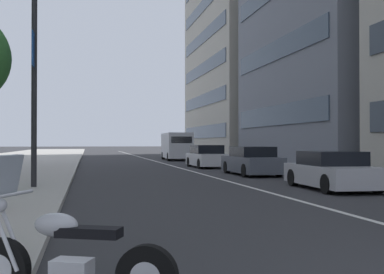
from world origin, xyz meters
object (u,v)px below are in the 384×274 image
at_px(car_lead_in_lane, 332,171).
at_px(car_following_behind, 252,162).
at_px(delivery_van_ahead, 176,146).
at_px(street_lamp_with_banners, 43,30).
at_px(motorcycle_under_tarp, 68,259).
at_px(car_approaching_light, 207,157).

height_order(car_lead_in_lane, car_following_behind, car_following_behind).
height_order(delivery_van_ahead, street_lamp_with_banners, street_lamp_with_banners).
xyz_separation_m(delivery_van_ahead, street_lamp_with_banners, (-26.78, 9.32, 3.96)).
distance_m(car_lead_in_lane, delivery_van_ahead, 28.19).
height_order(motorcycle_under_tarp, car_following_behind, motorcycle_under_tarp).
relative_size(car_lead_in_lane, delivery_van_ahead, 0.69).
xyz_separation_m(car_approaching_light, delivery_van_ahead, (13.26, -0.44, 0.64)).
distance_m(car_following_behind, car_approaching_light, 7.40).
relative_size(car_lead_in_lane, street_lamp_with_banners, 0.50).
bearing_deg(motorcycle_under_tarp, street_lamp_with_banners, -59.84).
relative_size(motorcycle_under_tarp, car_approaching_light, 0.47).
bearing_deg(motorcycle_under_tarp, car_lead_in_lane, -105.31).
height_order(car_approaching_light, delivery_van_ahead, delivery_van_ahead).
xyz_separation_m(motorcycle_under_tarp, car_lead_in_lane, (10.15, -8.30, 0.17)).
xyz_separation_m(motorcycle_under_tarp, car_following_behind, (17.68, -8.04, 0.23)).
relative_size(motorcycle_under_tarp, car_lead_in_lane, 0.47).
bearing_deg(car_following_behind, car_lead_in_lane, -177.77).
relative_size(car_following_behind, delivery_van_ahead, 0.74).
distance_m(car_lead_in_lane, car_approaching_light, 14.93).
bearing_deg(street_lamp_with_banners, car_lead_in_lane, -98.38).
distance_m(motorcycle_under_tarp, car_following_behind, 19.43).
xyz_separation_m(motorcycle_under_tarp, car_approaching_light, (25.07, -7.62, 0.24)).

